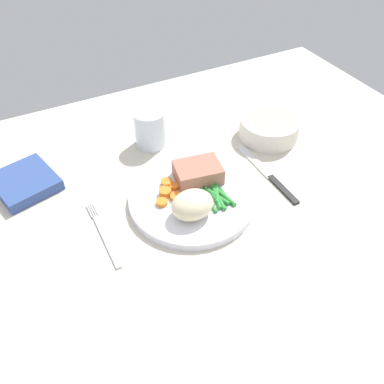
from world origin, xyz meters
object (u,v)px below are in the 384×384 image
knife (268,174)px  napkin (25,182)px  meat_portion (198,172)px  dinner_plate (192,199)px  salad_bowl (269,127)px  fork (104,234)px  water_glass (150,131)px

knife → napkin: 49.52cm
meat_portion → knife: meat_portion is taller
dinner_plate → napkin: napkin is taller
knife → napkin: (-45.48, 19.58, 0.94)cm
knife → salad_bowl: salad_bowl is taller
fork → napkin: bearing=119.9°
salad_bowl → water_glass: bearing=158.6°
water_glass → napkin: water_glass is taller
dinner_plate → fork: size_ratio=1.47×
dinner_plate → napkin: bearing=145.2°
salad_bowl → napkin: 53.98cm
meat_portion → salad_bowl: bearing=17.9°
meat_portion → napkin: bearing=153.6°
dinner_plate → meat_portion: meat_portion is taller
meat_portion → napkin: size_ratio=0.76×
fork → water_glass: size_ratio=1.98×
meat_portion → water_glass: bearing=99.9°
water_glass → meat_portion: bearing=-80.1°
meat_portion → water_glass: (-2.97, 17.04, 0.27)cm
salad_bowl → napkin: salad_bowl is taller
dinner_plate → salad_bowl: salad_bowl is taller
fork → knife: knife is taller
dinner_plate → salad_bowl: size_ratio=1.80×
fork → meat_portion: bearing=14.1°
fork → napkin: 21.90cm
knife → napkin: bearing=159.3°
fork → water_glass: bearing=52.3°
meat_portion → salad_bowl: size_ratio=0.66×
dinner_plate → salad_bowl: (25.52, 11.01, 1.89)cm
meat_portion → fork: (-21.26, -4.10, -3.09)cm
dinner_plate → knife: 17.70cm
knife → salad_bowl: size_ratio=1.51×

